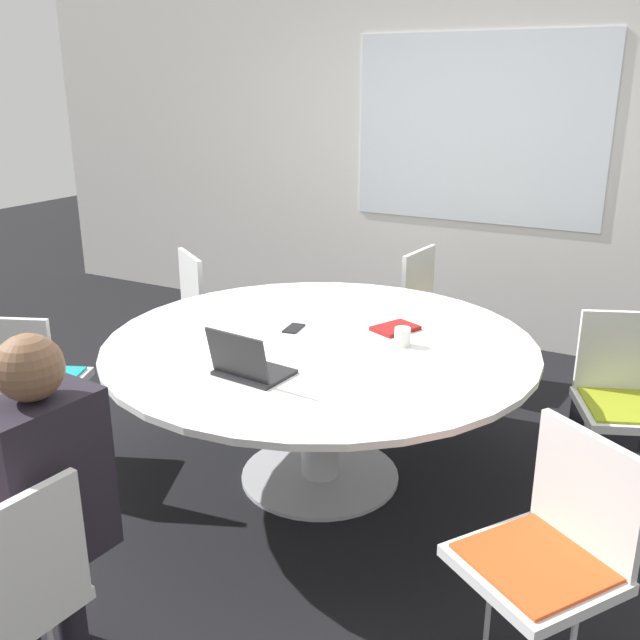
# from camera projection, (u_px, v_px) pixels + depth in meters

# --- Properties ---
(ground_plane) EXTENTS (16.00, 16.00, 0.00)m
(ground_plane) POSITION_uv_depth(u_px,v_px,m) (320.00, 476.00, 3.57)
(ground_plane) COLOR black
(wall_back) EXTENTS (8.00, 0.07, 2.70)m
(wall_back) POSITION_uv_depth(u_px,v_px,m) (476.00, 158.00, 5.09)
(wall_back) COLOR silver
(wall_back) RESTS_ON ground_plane
(conference_table) EXTENTS (2.01, 2.01, 0.73)m
(conference_table) POSITION_uv_depth(u_px,v_px,m) (320.00, 364.00, 3.38)
(conference_table) COLOR #B7B7BC
(conference_table) RESTS_ON ground_plane
(chair_1) EXTENTS (0.60, 0.59, 0.86)m
(chair_1) POSITION_uv_depth(u_px,v_px,m) (552.00, 543.00, 2.24)
(chair_1) COLOR silver
(chair_1) RESTS_ON ground_plane
(chair_2) EXTENTS (0.57, 0.56, 0.86)m
(chair_2) POSITION_uv_depth(u_px,v_px,m) (626.00, 390.00, 3.33)
(chair_2) COLOR silver
(chair_2) RESTS_ON ground_plane
(chair_3) EXTENTS (0.46, 0.48, 0.86)m
(chair_3) POSITION_uv_depth(u_px,v_px,m) (435.00, 305.00, 4.57)
(chair_3) COLOR silver
(chair_3) RESTS_ON ground_plane
(chair_4) EXTENTS (0.60, 0.60, 0.86)m
(chair_4) POSITION_uv_depth(u_px,v_px,m) (212.00, 304.00, 4.60)
(chair_4) COLOR silver
(chair_4) RESTS_ON ground_plane
(chair_5) EXTENTS (0.57, 0.56, 0.86)m
(chair_5) POSITION_uv_depth(u_px,v_px,m) (27.00, 377.00, 3.48)
(chair_5) COLOR silver
(chair_5) RESTS_ON ground_plane
(person_0) EXTENTS (0.28, 0.38, 1.21)m
(person_0) POSITION_uv_depth(u_px,v_px,m) (43.00, 488.00, 2.18)
(person_0) COLOR #231E28
(person_0) RESTS_ON ground_plane
(laptop) EXTENTS (0.31, 0.27, 0.21)m
(laptop) POSITION_uv_depth(u_px,v_px,m) (247.00, 365.00, 2.90)
(laptop) COLOR #232326
(laptop) RESTS_ON conference_table
(spiral_notebook) EXTENTS (0.22, 0.25, 0.02)m
(spiral_notebook) POSITION_uv_depth(u_px,v_px,m) (395.00, 328.00, 3.47)
(spiral_notebook) COLOR maroon
(spiral_notebook) RESTS_ON conference_table
(coffee_cup) EXTENTS (0.07, 0.07, 0.09)m
(coffee_cup) POSITION_uv_depth(u_px,v_px,m) (402.00, 337.00, 3.26)
(coffee_cup) COLOR white
(coffee_cup) RESTS_ON conference_table
(cell_phone) EXTENTS (0.09, 0.15, 0.01)m
(cell_phone) POSITION_uv_depth(u_px,v_px,m) (294.00, 328.00, 3.48)
(cell_phone) COLOR black
(cell_phone) RESTS_ON conference_table
(handbag) EXTENTS (0.36, 0.16, 0.28)m
(handbag) POSITION_uv_depth(u_px,v_px,m) (606.00, 416.00, 3.90)
(handbag) COLOR black
(handbag) RESTS_ON ground_plane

